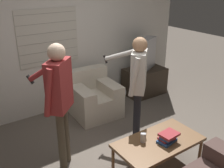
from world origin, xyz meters
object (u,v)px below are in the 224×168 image
object	(u,v)px
coffee_table	(158,143)
soda_can	(143,137)
floor_fan	(120,96)
armchair_beige	(93,97)
person_left_standing	(59,93)
tv	(146,54)
person_right_standing	(138,77)
book_stack	(168,137)
spare_remote	(172,136)

from	to	relation	value
coffee_table	soda_can	xyz separation A→B (m)	(-0.17, 0.10, 0.10)
soda_can	floor_fan	distance (m)	1.96
armchair_beige	person_left_standing	bearing A→B (deg)	46.34
tv	person_right_standing	distance (m)	1.68
person_left_standing	book_stack	xyz separation A→B (m)	(1.03, -0.87, -0.54)
armchair_beige	soda_can	distance (m)	1.73
coffee_table	person_left_standing	xyz separation A→B (m)	(-0.95, 0.79, 0.65)
tv	person_right_standing	world-z (taller)	person_right_standing
person_left_standing	armchair_beige	bearing A→B (deg)	0.30
armchair_beige	floor_fan	bearing A→B (deg)	-176.00
coffee_table	spare_remote	world-z (taller)	spare_remote
soda_can	floor_fan	world-z (taller)	soda_can
person_left_standing	soda_can	world-z (taller)	person_left_standing
tv	spare_remote	distance (m)	2.37
spare_remote	coffee_table	bearing A→B (deg)	-164.16
coffee_table	floor_fan	world-z (taller)	coffee_table
spare_remote	book_stack	bearing A→B (deg)	-136.21
book_stack	spare_remote	bearing A→B (deg)	17.98
coffee_table	person_right_standing	bearing A→B (deg)	71.15
tv	floor_fan	distance (m)	1.03
armchair_beige	coffee_table	world-z (taller)	armchair_beige
coffee_table	tv	size ratio (longest dim) A/B	1.68
person_left_standing	spare_remote	xyz separation A→B (m)	(1.15, -0.83, -0.59)
soda_can	person_left_standing	bearing A→B (deg)	138.10
armchair_beige	person_right_standing	world-z (taller)	person_right_standing
soda_can	spare_remote	world-z (taller)	soda_can
armchair_beige	spare_remote	size ratio (longest dim) A/B	6.28
tv	person_left_standing	world-z (taller)	person_left_standing
person_right_standing	floor_fan	bearing A→B (deg)	21.73
armchair_beige	tv	size ratio (longest dim) A/B	1.26
person_left_standing	floor_fan	distance (m)	2.14
coffee_table	floor_fan	xyz separation A→B (m)	(0.72, 1.80, -0.24)
tv	floor_fan	xyz separation A→B (m)	(-0.73, -0.13, -0.71)
coffee_table	person_right_standing	world-z (taller)	person_right_standing
book_stack	soda_can	bearing A→B (deg)	145.68
tv	person_right_standing	xyz separation A→B (m)	(-1.19, -1.17, 0.13)
person_left_standing	person_right_standing	world-z (taller)	person_left_standing
armchair_beige	book_stack	world-z (taller)	armchair_beige
book_stack	spare_remote	distance (m)	0.14
book_stack	floor_fan	xyz separation A→B (m)	(0.64, 1.88, -0.34)
person_left_standing	person_right_standing	size ratio (longest dim) A/B	1.05
person_left_standing	soda_can	xyz separation A→B (m)	(0.78, -0.70, -0.54)
person_right_standing	spare_remote	bearing A→B (deg)	-138.95
book_stack	coffee_table	bearing A→B (deg)	135.70
book_stack	soda_can	world-z (taller)	soda_can
tv	person_left_standing	size ratio (longest dim) A/B	0.40
coffee_table	floor_fan	size ratio (longest dim) A/B	3.09
person_right_standing	soda_can	distance (m)	0.94
coffee_table	soda_can	distance (m)	0.22
book_stack	floor_fan	distance (m)	2.01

